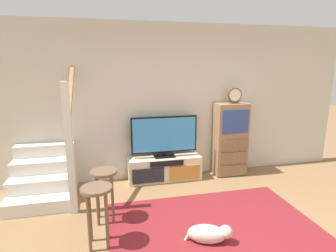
{
  "coord_description": "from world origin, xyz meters",
  "views": [
    {
      "loc": [
        -1.23,
        -2.19,
        1.99
      ],
      "look_at": [
        -0.31,
        1.87,
        1.05
      ],
      "focal_mm": 28.77,
      "sensor_mm": 36.0,
      "label": 1
    }
  ],
  "objects_px": {
    "bar_stool_near": "(97,202)",
    "dog": "(209,234)",
    "media_console": "(165,168)",
    "desk_clock": "(235,96)",
    "side_cabinet": "(230,139)",
    "bar_stool_far": "(104,184)",
    "television": "(164,135)"
  },
  "relations": [
    {
      "from": "television",
      "to": "desk_clock",
      "type": "bearing_deg",
      "value": -1.3
    },
    {
      "from": "bar_stool_far",
      "to": "dog",
      "type": "bearing_deg",
      "value": -32.56
    },
    {
      "from": "dog",
      "to": "media_console",
      "type": "bearing_deg",
      "value": 94.01
    },
    {
      "from": "media_console",
      "to": "television",
      "type": "relative_size",
      "value": 1.11
    },
    {
      "from": "media_console",
      "to": "desk_clock",
      "type": "bearing_deg",
      "value": -0.21
    },
    {
      "from": "media_console",
      "to": "dog",
      "type": "height_order",
      "value": "media_console"
    },
    {
      "from": "television",
      "to": "dog",
      "type": "bearing_deg",
      "value": -86.04
    },
    {
      "from": "bar_stool_far",
      "to": "media_console",
      "type": "bearing_deg",
      "value": 46.94
    },
    {
      "from": "television",
      "to": "side_cabinet",
      "type": "height_order",
      "value": "side_cabinet"
    },
    {
      "from": "television",
      "to": "desk_clock",
      "type": "distance_m",
      "value": 1.43
    },
    {
      "from": "media_console",
      "to": "side_cabinet",
      "type": "height_order",
      "value": "side_cabinet"
    },
    {
      "from": "television",
      "to": "media_console",
      "type": "bearing_deg",
      "value": -90.0
    },
    {
      "from": "bar_stool_near",
      "to": "dog",
      "type": "height_order",
      "value": "bar_stool_near"
    },
    {
      "from": "media_console",
      "to": "bar_stool_far",
      "type": "height_order",
      "value": "bar_stool_far"
    },
    {
      "from": "side_cabinet",
      "to": "desk_clock",
      "type": "height_order",
      "value": "desk_clock"
    },
    {
      "from": "bar_stool_near",
      "to": "bar_stool_far",
      "type": "bearing_deg",
      "value": 81.55
    },
    {
      "from": "dog",
      "to": "bar_stool_near",
      "type": "bearing_deg",
      "value": 168.91
    },
    {
      "from": "media_console",
      "to": "side_cabinet",
      "type": "bearing_deg",
      "value": 0.48
    },
    {
      "from": "television",
      "to": "side_cabinet",
      "type": "bearing_deg",
      "value": -0.64
    },
    {
      "from": "television",
      "to": "desk_clock",
      "type": "xyz_separation_m",
      "value": [
        1.27,
        -0.03,
        0.66
      ]
    },
    {
      "from": "media_console",
      "to": "dog",
      "type": "xyz_separation_m",
      "value": [
        0.13,
        -1.83,
        -0.1
      ]
    },
    {
      "from": "television",
      "to": "bar_stool_near",
      "type": "xyz_separation_m",
      "value": [
        -1.1,
        -1.61,
        -0.28
      ]
    },
    {
      "from": "desk_clock",
      "to": "dog",
      "type": "height_order",
      "value": "desk_clock"
    },
    {
      "from": "desk_clock",
      "to": "television",
      "type": "bearing_deg",
      "value": 178.7
    },
    {
      "from": "television",
      "to": "side_cabinet",
      "type": "relative_size",
      "value": 0.87
    },
    {
      "from": "bar_stool_near",
      "to": "dog",
      "type": "xyz_separation_m",
      "value": [
        1.22,
        -0.24,
        -0.41
      ]
    },
    {
      "from": "desk_clock",
      "to": "bar_stool_near",
      "type": "distance_m",
      "value": 3.0
    },
    {
      "from": "bar_stool_far",
      "to": "dog",
      "type": "distance_m",
      "value": 1.42
    },
    {
      "from": "television",
      "to": "desk_clock",
      "type": "height_order",
      "value": "desk_clock"
    },
    {
      "from": "desk_clock",
      "to": "bar_stool_far",
      "type": "xyz_separation_m",
      "value": [
        -2.29,
        -1.09,
        -0.95
      ]
    },
    {
      "from": "television",
      "to": "dog",
      "type": "relative_size",
      "value": 2.21
    },
    {
      "from": "side_cabinet",
      "to": "bar_stool_near",
      "type": "xyz_separation_m",
      "value": [
        -2.33,
        -1.6,
        -0.14
      ]
    }
  ]
}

